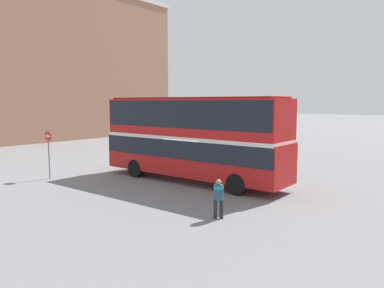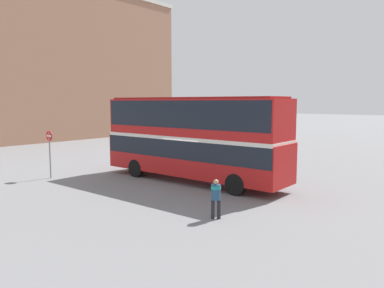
{
  "view_description": "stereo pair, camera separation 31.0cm",
  "coord_description": "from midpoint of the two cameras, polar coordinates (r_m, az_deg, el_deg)",
  "views": [
    {
      "loc": [
        12.79,
        -16.16,
        4.48
      ],
      "look_at": [
        -0.17,
        0.09,
        2.13
      ],
      "focal_mm": 35.0,
      "sensor_mm": 36.0,
      "label": 1
    },
    {
      "loc": [
        13.03,
        -15.96,
        4.48
      ],
      "look_at": [
        -0.17,
        0.09,
        2.13
      ],
      "focal_mm": 35.0,
      "sensor_mm": 36.0,
      "label": 2
    }
  ],
  "objects": [
    {
      "name": "building_row_left",
      "position": [
        50.24,
        -22.77,
        11.42
      ],
      "size": [
        11.74,
        35.15,
        18.49
      ],
      "color": "#9E7056",
      "rests_on": "ground_plane"
    },
    {
      "name": "ground_plane",
      "position": [
        21.09,
        -0.2,
        -5.81
      ],
      "size": [
        240.0,
        240.0,
        0.0
      ],
      "primitive_type": "plane",
      "color": "slate"
    },
    {
      "name": "double_decker_bus",
      "position": [
        20.86,
        -0.42,
        1.59
      ],
      "size": [
        11.32,
        2.61,
        4.73
      ],
      "rotation": [
        0.0,
        0.0,
        0.01
      ],
      "color": "red",
      "rests_on": "ground_plane"
    },
    {
      "name": "pedestrian_foreground",
      "position": [
        14.46,
        3.45,
        -7.71
      ],
      "size": [
        0.54,
        0.54,
        1.55
      ],
      "rotation": [
        0.0,
        0.0,
        2.27
      ],
      "color": "#232328",
      "rests_on": "ground_plane"
    },
    {
      "name": "no_entry_sign",
      "position": [
        23.31,
        -21.37,
        -0.43
      ],
      "size": [
        0.62,
        0.08,
        2.81
      ],
      "color": "gray",
      "rests_on": "ground_plane"
    }
  ]
}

